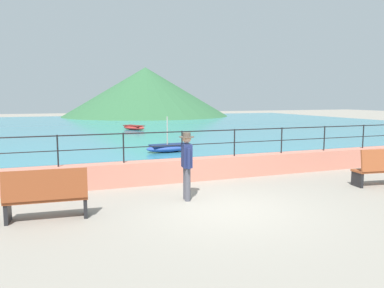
{
  "coord_description": "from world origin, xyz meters",
  "views": [
    {
      "loc": [
        -3.79,
        -7.74,
        2.62
      ],
      "look_at": [
        0.52,
        3.7,
        1.1
      ],
      "focal_mm": 34.76,
      "sensor_mm": 36.0,
      "label": 1
    }
  ],
  "objects": [
    {
      "name": "ground_plane",
      "position": [
        0.0,
        0.0,
        0.0
      ],
      "size": [
        120.0,
        120.0,
        0.0
      ],
      "primitive_type": "plane",
      "color": "gray"
    },
    {
      "name": "promenade_wall",
      "position": [
        0.0,
        3.2,
        0.35
      ],
      "size": [
        20.0,
        0.56,
        0.7
      ],
      "primitive_type": "cube",
      "color": "tan",
      "rests_on": "ground"
    },
    {
      "name": "railing",
      "position": [
        0.0,
        3.2,
        1.32
      ],
      "size": [
        18.44,
        0.04,
        0.9
      ],
      "color": "black",
      "rests_on": "promenade_wall"
    },
    {
      "name": "lake_water",
      "position": [
        0.0,
        25.84,
        0.03
      ],
      "size": [
        64.0,
        44.32,
        0.06
      ],
      "primitive_type": "cube",
      "color": "teal",
      "rests_on": "ground"
    },
    {
      "name": "hill_main",
      "position": [
        8.92,
        44.77,
        3.47
      ],
      "size": [
        23.61,
        23.61,
        6.94
      ],
      "primitive_type": "cone",
      "color": "#33663D",
      "rests_on": "ground"
    },
    {
      "name": "bench_main",
      "position": [
        -3.97,
        0.59,
        0.56
      ],
      "size": [
        1.74,
        0.67,
        1.13
      ],
      "color": "brown",
      "rests_on": "ground"
    },
    {
      "name": "bench_far",
      "position": [
        5.39,
        0.44,
        0.56
      ],
      "size": [
        1.76,
        0.78,
        1.13
      ],
      "color": "#9E4C28",
      "rests_on": "ground"
    },
    {
      "name": "person_walking",
      "position": [
        -0.62,
        1.05,
        0.98
      ],
      "size": [
        0.38,
        0.57,
        1.75
      ],
      "color": "#4C4C56",
      "rests_on": "ground"
    },
    {
      "name": "boat_1",
      "position": [
        1.4,
        9.11,
        0.26
      ],
      "size": [
        2.38,
        1.12,
        1.69
      ],
      "color": "#2D4C9E",
      "rests_on": "lake_water"
    },
    {
      "name": "boat_4",
      "position": [
        2.39,
        22.01,
        0.26
      ],
      "size": [
        1.91,
        2.45,
        0.36
      ],
      "color": "red",
      "rests_on": "lake_water"
    }
  ]
}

